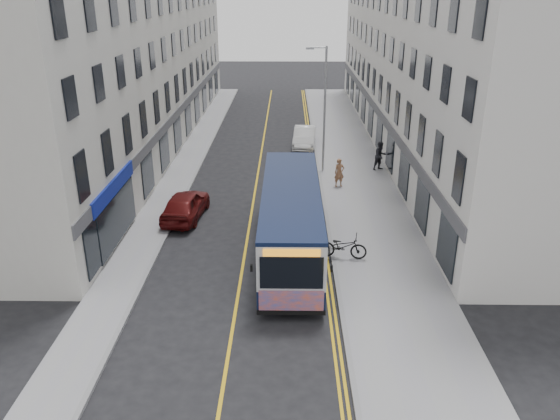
{
  "coord_description": "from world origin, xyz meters",
  "views": [
    {
      "loc": [
        1.95,
        -20.13,
        11.4
      ],
      "look_at": [
        1.59,
        3.55,
        1.6
      ],
      "focal_mm": 35.0,
      "sensor_mm": 36.0,
      "label": 1
    }
  ],
  "objects_px": {
    "car_maroon": "(185,205)",
    "bicycle": "(343,246)",
    "car_white": "(304,137)",
    "pedestrian_near": "(339,173)",
    "streetlamp": "(323,106)",
    "pedestrian_far": "(380,156)",
    "city_bus": "(291,219)"
  },
  "relations": [
    {
      "from": "streetlamp",
      "to": "bicycle",
      "type": "xyz_separation_m",
      "value": [
        0.23,
        -12.39,
        -3.7
      ]
    },
    {
      "from": "bicycle",
      "to": "pedestrian_near",
      "type": "xyz_separation_m",
      "value": [
        0.64,
        9.36,
        0.3
      ]
    },
    {
      "from": "pedestrian_near",
      "to": "car_white",
      "type": "height_order",
      "value": "pedestrian_near"
    },
    {
      "from": "city_bus",
      "to": "bicycle",
      "type": "relative_size",
      "value": 5.14
    },
    {
      "from": "bicycle",
      "to": "pedestrian_far",
      "type": "xyz_separation_m",
      "value": [
        3.6,
        12.6,
        0.38
      ]
    },
    {
      "from": "pedestrian_far",
      "to": "streetlamp",
      "type": "bearing_deg",
      "value": 153.57
    },
    {
      "from": "bicycle",
      "to": "car_white",
      "type": "xyz_separation_m",
      "value": [
        -1.2,
        18.54,
        0.05
      ]
    },
    {
      "from": "car_maroon",
      "to": "bicycle",
      "type": "bearing_deg",
      "value": 155.37
    },
    {
      "from": "car_maroon",
      "to": "streetlamp",
      "type": "bearing_deg",
      "value": -128.18
    },
    {
      "from": "city_bus",
      "to": "car_white",
      "type": "distance_m",
      "value": 18.0
    },
    {
      "from": "pedestrian_near",
      "to": "car_maroon",
      "type": "distance_m",
      "value": 9.67
    },
    {
      "from": "pedestrian_near",
      "to": "car_white",
      "type": "relative_size",
      "value": 0.39
    },
    {
      "from": "streetlamp",
      "to": "bicycle",
      "type": "height_order",
      "value": "streetlamp"
    },
    {
      "from": "bicycle",
      "to": "pedestrian_near",
      "type": "distance_m",
      "value": 9.38
    },
    {
      "from": "city_bus",
      "to": "car_maroon",
      "type": "relative_size",
      "value": 2.51
    },
    {
      "from": "bicycle",
      "to": "car_maroon",
      "type": "bearing_deg",
      "value": 68.66
    },
    {
      "from": "city_bus",
      "to": "pedestrian_far",
      "type": "distance_m",
      "value": 13.39
    },
    {
      "from": "bicycle",
      "to": "streetlamp",
      "type": "bearing_deg",
      "value": 10.54
    },
    {
      "from": "streetlamp",
      "to": "pedestrian_near",
      "type": "bearing_deg",
      "value": -73.95
    },
    {
      "from": "pedestrian_near",
      "to": "streetlamp",
      "type": "bearing_deg",
      "value": 89.86
    },
    {
      "from": "city_bus",
      "to": "car_white",
      "type": "height_order",
      "value": "city_bus"
    },
    {
      "from": "streetlamp",
      "to": "pedestrian_near",
      "type": "relative_size",
      "value": 4.66
    },
    {
      "from": "streetlamp",
      "to": "bicycle",
      "type": "relative_size",
      "value": 3.73
    },
    {
      "from": "bicycle",
      "to": "car_white",
      "type": "distance_m",
      "value": 18.57
    },
    {
      "from": "pedestrian_far",
      "to": "car_maroon",
      "type": "relative_size",
      "value": 0.43
    },
    {
      "from": "pedestrian_far",
      "to": "car_maroon",
      "type": "bearing_deg",
      "value": -174.72
    },
    {
      "from": "streetlamp",
      "to": "bicycle",
      "type": "bearing_deg",
      "value": -88.93
    },
    {
      "from": "pedestrian_near",
      "to": "pedestrian_far",
      "type": "relative_size",
      "value": 0.91
    },
    {
      "from": "pedestrian_near",
      "to": "car_white",
      "type": "xyz_separation_m",
      "value": [
        -1.84,
        9.18,
        -0.25
      ]
    },
    {
      "from": "city_bus",
      "to": "bicycle",
      "type": "xyz_separation_m",
      "value": [
        2.3,
        -0.6,
        -1.07
      ]
    },
    {
      "from": "car_maroon",
      "to": "pedestrian_far",
      "type": "bearing_deg",
      "value": -138.92
    },
    {
      "from": "car_white",
      "to": "car_maroon",
      "type": "height_order",
      "value": "car_maroon"
    }
  ]
}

